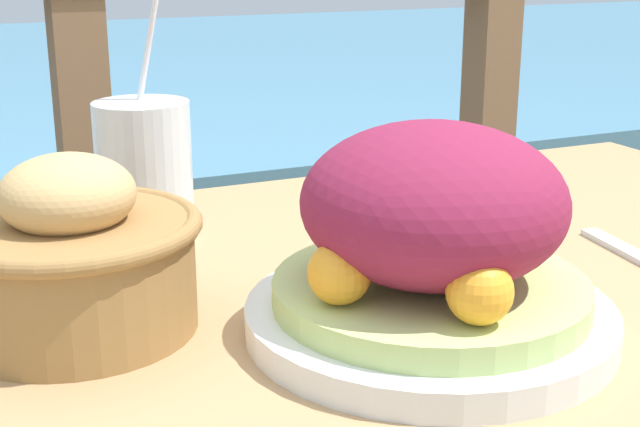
# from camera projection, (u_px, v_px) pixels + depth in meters

# --- Properties ---
(railing_fence) EXTENTS (2.80, 0.08, 0.98)m
(railing_fence) POSITION_uv_depth(u_px,v_px,m) (85.00, 145.00, 1.26)
(railing_fence) COLOR brown
(railing_fence) RESTS_ON ground_plane
(salad_plate) EXTENTS (0.25, 0.25, 0.14)m
(salad_plate) POSITION_uv_depth(u_px,v_px,m) (432.00, 245.00, 0.58)
(salad_plate) COLOR silver
(salad_plate) RESTS_ON patio_table
(drink_glass) EXTENTS (0.08, 0.08, 0.25)m
(drink_glass) POSITION_uv_depth(u_px,v_px,m) (145.00, 172.00, 0.77)
(drink_glass) COLOR silver
(drink_glass) RESTS_ON patio_table
(bread_basket) EXTENTS (0.17, 0.17, 0.12)m
(bread_basket) POSITION_uv_depth(u_px,v_px,m) (73.00, 257.00, 0.59)
(bread_basket) COLOR olive
(bread_basket) RESTS_ON patio_table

